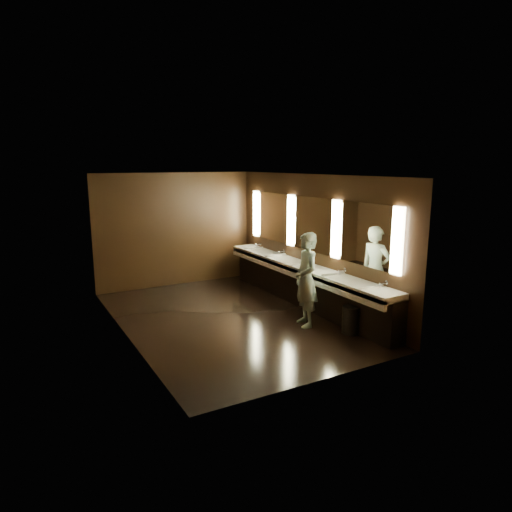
{
  "coord_description": "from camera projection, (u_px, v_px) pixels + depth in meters",
  "views": [
    {
      "loc": [
        -3.75,
        -7.77,
        3.03
      ],
      "look_at": [
        0.61,
        0.0,
        1.2
      ],
      "focal_mm": 32.0,
      "sensor_mm": 36.0,
      "label": 1
    }
  ],
  "objects": [
    {
      "name": "floor",
      "position": [
        229.0,
        318.0,
        9.05
      ],
      "size": [
        6.0,
        6.0,
        0.0
      ],
      "primitive_type": "plane",
      "color": "black",
      "rests_on": "ground"
    },
    {
      "name": "ceiling",
      "position": [
        227.0,
        175.0,
        8.49
      ],
      "size": [
        4.0,
        6.0,
        0.02
      ],
      "primitive_type": "cube",
      "color": "#2D2D2B",
      "rests_on": "wall_back"
    },
    {
      "name": "wall_back",
      "position": [
        176.0,
        230.0,
        11.33
      ],
      "size": [
        4.0,
        0.02,
        2.8
      ],
      "primitive_type": "cube",
      "color": "black",
      "rests_on": "floor"
    },
    {
      "name": "wall_front",
      "position": [
        325.0,
        285.0,
        6.2
      ],
      "size": [
        4.0,
        0.02,
        2.8
      ],
      "primitive_type": "cube",
      "color": "black",
      "rests_on": "floor"
    },
    {
      "name": "wall_left",
      "position": [
        123.0,
        260.0,
        7.81
      ],
      "size": [
        0.02,
        6.0,
        2.8
      ],
      "primitive_type": "cube",
      "color": "black",
      "rests_on": "floor"
    },
    {
      "name": "wall_right",
      "position": [
        313.0,
        241.0,
        9.73
      ],
      "size": [
        0.02,
        6.0,
        2.8
      ],
      "primitive_type": "cube",
      "color": "black",
      "rests_on": "floor"
    },
    {
      "name": "sink_counter",
      "position": [
        304.0,
        283.0,
        9.81
      ],
      "size": [
        0.55,
        5.4,
        1.01
      ],
      "color": "black",
      "rests_on": "floor"
    },
    {
      "name": "mirror_band",
      "position": [
        312.0,
        224.0,
        9.65
      ],
      "size": [
        0.06,
        5.03,
        1.15
      ],
      "color": "#FAF5C0",
      "rests_on": "wall_right"
    },
    {
      "name": "person",
      "position": [
        306.0,
        280.0,
        8.51
      ],
      "size": [
        0.57,
        0.73,
        1.78
      ],
      "primitive_type": "imported",
      "rotation": [
        0.0,
        0.0,
        -1.82
      ],
      "color": "#8AC4CE",
      "rests_on": "floor"
    },
    {
      "name": "trash_bin",
      "position": [
        351.0,
        320.0,
        8.22
      ],
      "size": [
        0.42,
        0.42,
        0.5
      ],
      "primitive_type": "cylinder",
      "rotation": [
        0.0,
        0.0,
        -0.36
      ],
      "color": "black",
      "rests_on": "floor"
    }
  ]
}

